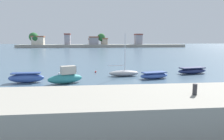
% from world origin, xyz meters
% --- Properties ---
extents(ground_plane, '(400.00, 400.00, 0.00)m').
position_xyz_m(ground_plane, '(0.00, 0.00, 0.00)').
color(ground_plane, '#476075').
extents(seawall_embankment, '(64.56, 5.32, 1.93)m').
position_xyz_m(seawall_embankment, '(0.00, -8.09, 0.96)').
color(seawall_embankment, '#9E998C').
rests_on(seawall_embankment, ground).
extents(mooring_bollard, '(0.25, 0.25, 0.64)m').
position_xyz_m(mooring_bollard, '(-1.69, -8.51, 2.25)').
color(mooring_bollard, '#2D2D33').
rests_on(mooring_bollard, seawall_embankment).
extents(moored_boat_0, '(4.10, 1.32, 1.18)m').
position_xyz_m(moored_boat_0, '(-15.05, 5.40, 0.57)').
color(moored_boat_0, '#3856A8').
rests_on(moored_boat_0, ground).
extents(moored_boat_1, '(4.18, 2.67, 2.00)m').
position_xyz_m(moored_boat_1, '(-10.39, 4.46, 0.74)').
color(moored_boat_1, teal).
rests_on(moored_boat_1, ground).
extents(moored_boat_2, '(4.20, 1.60, 5.85)m').
position_xyz_m(moored_boat_2, '(-3.01, 8.52, 0.44)').
color(moored_boat_2, '#9E9EA3').
rests_on(moored_boat_2, ground).
extents(moored_boat_3, '(4.12, 2.29, 0.85)m').
position_xyz_m(moored_boat_3, '(0.61, 6.36, 0.41)').
color(moored_boat_3, '#3856A8').
rests_on(moored_boat_3, ground).
extents(moored_boat_4, '(4.86, 2.41, 0.93)m').
position_xyz_m(moored_boat_4, '(7.32, 9.50, 0.44)').
color(moored_boat_4, navy).
rests_on(moored_boat_4, ground).
extents(mooring_buoy_0, '(0.34, 0.34, 0.34)m').
position_xyz_m(mooring_buoy_0, '(-12.03, 10.52, 0.17)').
color(mooring_buoy_0, white).
rests_on(mooring_buoy_0, ground).
extents(mooring_buoy_1, '(0.41, 0.41, 0.41)m').
position_xyz_m(mooring_buoy_1, '(-14.30, 8.07, 0.21)').
color(mooring_buoy_1, white).
rests_on(mooring_buoy_1, ground).
extents(mooring_buoy_2, '(0.27, 0.27, 0.27)m').
position_xyz_m(mooring_buoy_2, '(-6.82, 11.78, 0.14)').
color(mooring_buoy_2, red).
rests_on(mooring_buoy_2, ground).
extents(distant_shoreline, '(100.14, 9.42, 8.80)m').
position_xyz_m(distant_shoreline, '(-5.72, 108.04, 2.43)').
color(distant_shoreline, '#9E998C').
rests_on(distant_shoreline, ground).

